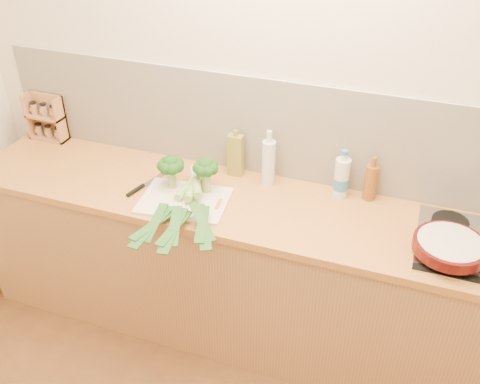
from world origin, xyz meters
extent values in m
plane|color=beige|center=(0.00, 1.50, 1.30)|extent=(3.50, 0.00, 3.50)
cube|color=silver|center=(0.00, 1.49, 1.17)|extent=(3.20, 0.02, 0.54)
cube|color=#A37444|center=(0.00, 1.20, 0.43)|extent=(3.20, 0.60, 0.86)
cube|color=#BD7A37|center=(0.00, 1.20, 0.88)|extent=(3.20, 0.62, 0.04)
cylinder|color=black|center=(0.87, 1.08, 0.93)|extent=(0.17, 0.17, 0.03)
cylinder|color=black|center=(0.87, 1.32, 0.93)|extent=(0.17, 0.17, 0.03)
cube|color=white|center=(-0.38, 1.09, 0.91)|extent=(0.46, 0.36, 0.01)
cylinder|color=#91A25E|center=(-0.49, 1.18, 0.96)|extent=(0.04, 0.04, 0.09)
sphere|color=#143A10|center=(-0.49, 1.18, 1.06)|extent=(0.08, 0.08, 0.08)
sphere|color=#143A10|center=(-0.45, 1.18, 1.04)|extent=(0.06, 0.06, 0.06)
sphere|color=#143A10|center=(-0.47, 1.21, 1.04)|extent=(0.06, 0.06, 0.06)
sphere|color=#143A10|center=(-0.50, 1.22, 1.04)|extent=(0.06, 0.06, 0.06)
sphere|color=#143A10|center=(-0.53, 1.20, 1.04)|extent=(0.06, 0.06, 0.06)
sphere|color=#143A10|center=(-0.53, 1.16, 1.04)|extent=(0.06, 0.06, 0.06)
sphere|color=#143A10|center=(-0.50, 1.14, 1.04)|extent=(0.06, 0.06, 0.06)
sphere|color=#143A10|center=(-0.47, 1.15, 1.04)|extent=(0.06, 0.06, 0.06)
cylinder|color=#91A25E|center=(-0.31, 1.21, 0.96)|extent=(0.05, 0.05, 0.10)
sphere|color=#143A10|center=(-0.31, 1.21, 1.06)|extent=(0.08, 0.08, 0.08)
sphere|color=#143A10|center=(-0.27, 1.21, 1.05)|extent=(0.06, 0.06, 0.06)
sphere|color=#143A10|center=(-0.29, 1.23, 1.05)|extent=(0.06, 0.06, 0.06)
sphere|color=#143A10|center=(-0.32, 1.24, 1.05)|extent=(0.06, 0.06, 0.06)
sphere|color=#143A10|center=(-0.34, 1.22, 1.05)|extent=(0.06, 0.06, 0.06)
sphere|color=#143A10|center=(-0.34, 1.19, 1.05)|extent=(0.06, 0.06, 0.06)
sphere|color=#143A10|center=(-0.32, 1.17, 1.05)|extent=(0.06, 0.06, 0.06)
sphere|color=#143A10|center=(-0.29, 1.18, 1.05)|extent=(0.06, 0.06, 0.06)
cylinder|color=white|center=(-0.40, 1.28, 0.94)|extent=(0.05, 0.13, 0.04)
cylinder|color=#89B158|center=(-0.40, 1.14, 0.94)|extent=(0.05, 0.16, 0.04)
cube|color=#184217|center=(-0.42, 0.83, 0.94)|extent=(0.11, 0.30, 0.02)
cube|color=#184217|center=(-0.42, 0.81, 0.94)|extent=(0.07, 0.34, 0.01)
cube|color=#184217|center=(-0.42, 0.84, 0.94)|extent=(0.09, 0.28, 0.02)
cylinder|color=white|center=(-0.38, 1.26, 0.95)|extent=(0.06, 0.13, 0.04)
cylinder|color=#89B158|center=(-0.36, 1.13, 0.95)|extent=(0.07, 0.17, 0.04)
cube|color=#184217|center=(-0.31, 0.82, 0.95)|extent=(0.05, 0.30, 0.02)
cube|color=#184217|center=(-0.30, 0.80, 0.96)|extent=(0.11, 0.34, 0.01)
cube|color=#184217|center=(-0.31, 0.83, 0.96)|extent=(0.14, 0.28, 0.02)
cylinder|color=white|center=(-0.39, 1.25, 0.97)|extent=(0.09, 0.13, 0.04)
cylinder|color=#89B158|center=(-0.33, 1.13, 0.97)|extent=(0.11, 0.15, 0.04)
cube|color=#184217|center=(-0.19, 0.87, 0.97)|extent=(0.13, 0.30, 0.02)
cube|color=#184217|center=(-0.18, 0.85, 0.97)|extent=(0.20, 0.32, 0.01)
cube|color=#184217|center=(-0.19, 0.88, 0.98)|extent=(0.21, 0.24, 0.02)
cube|color=silver|center=(-0.62, 1.23, 0.90)|extent=(0.08, 0.18, 0.00)
cylinder|color=black|center=(-0.66, 1.09, 0.91)|extent=(0.05, 0.12, 0.02)
cylinder|color=#440D0B|center=(0.87, 1.09, 0.96)|extent=(0.31, 0.31, 0.05)
cylinder|color=beige|center=(0.87, 1.09, 0.99)|extent=(0.28, 0.28, 0.00)
cube|color=#B87C4F|center=(-1.43, 1.47, 1.04)|extent=(0.23, 0.01, 0.28)
cube|color=#B87C4F|center=(-1.43, 1.43, 0.91)|extent=(0.23, 0.09, 0.01)
cube|color=#B87C4F|center=(-1.43, 1.43, 1.05)|extent=(0.23, 0.09, 0.01)
cube|color=#B87C4F|center=(-1.54, 1.43, 1.04)|extent=(0.01, 0.09, 0.28)
cube|color=#B87C4F|center=(-1.32, 1.43, 1.04)|extent=(0.01, 0.09, 0.28)
cylinder|color=gray|center=(-1.50, 1.43, 0.95)|extent=(0.04, 0.04, 0.06)
cylinder|color=gray|center=(-1.43, 1.43, 0.95)|extent=(0.04, 0.04, 0.06)
cylinder|color=gray|center=(-1.36, 1.43, 0.95)|extent=(0.04, 0.04, 0.06)
cylinder|color=gray|center=(-1.50, 1.43, 1.09)|extent=(0.04, 0.04, 0.06)
cylinder|color=gray|center=(-1.43, 1.43, 1.09)|extent=(0.04, 0.04, 0.06)
cylinder|color=gray|center=(-1.36, 1.43, 1.09)|extent=(0.04, 0.04, 0.06)
cube|color=olive|center=(-0.23, 1.43, 1.02)|extent=(0.08, 0.05, 0.23)
cylinder|color=olive|center=(-0.23, 1.43, 1.15)|extent=(0.02, 0.02, 0.03)
cylinder|color=silver|center=(-0.04, 1.40, 1.02)|extent=(0.07, 0.07, 0.25)
cylinder|color=silver|center=(-0.04, 1.40, 1.18)|extent=(0.03, 0.03, 0.06)
cylinder|color=brown|center=(0.48, 1.43, 0.99)|extent=(0.06, 0.06, 0.19)
cylinder|color=brown|center=(0.48, 1.43, 1.11)|extent=(0.03, 0.03, 0.05)
cylinder|color=silver|center=(0.34, 1.41, 1.00)|extent=(0.08, 0.08, 0.21)
cylinder|color=silver|center=(0.34, 1.41, 1.12)|extent=(0.03, 0.03, 0.03)
cylinder|color=teal|center=(0.34, 1.41, 0.97)|extent=(0.08, 0.08, 0.06)
camera|label=1|loc=(0.62, -0.88, 2.43)|focal=40.00mm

